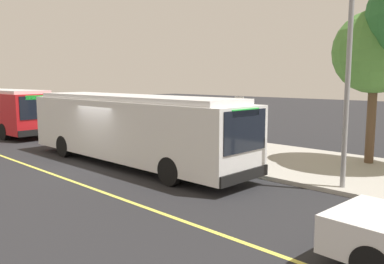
% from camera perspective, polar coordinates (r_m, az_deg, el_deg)
% --- Properties ---
extents(ground_plane, '(120.00, 120.00, 0.00)m').
position_cam_1_polar(ground_plane, '(17.20, -12.90, -4.71)').
color(ground_plane, '#232326').
extents(sidewalk_curb, '(44.00, 6.40, 0.15)m').
position_cam_1_polar(sidewalk_curb, '(20.95, 1.05, -2.11)').
color(sidewalk_curb, '#A8A399').
rests_on(sidewalk_curb, ground_plane).
extents(lane_stripe_center, '(36.00, 0.14, 0.01)m').
position_cam_1_polar(lane_stripe_center, '(16.15, -19.52, -5.74)').
color(lane_stripe_center, '#E0D64C').
rests_on(lane_stripe_center, ground_plane).
extents(transit_bus_main, '(12.08, 2.70, 2.95)m').
position_cam_1_polar(transit_bus_main, '(16.90, -8.86, 0.74)').
color(transit_bus_main, white).
rests_on(transit_bus_main, ground_plane).
extents(transit_bus_second, '(10.55, 3.15, 2.95)m').
position_cam_1_polar(transit_bus_second, '(29.48, -25.99, 2.96)').
color(transit_bus_second, red).
rests_on(transit_bus_second, ground_plane).
extents(bus_shelter, '(2.90, 1.60, 2.48)m').
position_cam_1_polar(bus_shelter, '(19.33, 4.13, 2.56)').
color(bus_shelter, '#333338').
rests_on(bus_shelter, sidewalk_curb).
extents(waiting_bench, '(1.60, 0.48, 0.95)m').
position_cam_1_polar(waiting_bench, '(19.41, 4.50, -1.25)').
color(waiting_bench, brown).
rests_on(waiting_bench, sidewalk_curb).
extents(route_sign_post, '(0.44, 0.08, 2.80)m').
position_cam_1_polar(route_sign_post, '(16.06, 6.79, 1.64)').
color(route_sign_post, '#333338').
rests_on(route_sign_post, sidewalk_curb).
extents(street_tree_upstreet, '(3.37, 3.37, 6.26)m').
position_cam_1_polar(street_tree_upstreet, '(17.84, 24.94, 10.38)').
color(street_tree_upstreet, brown).
rests_on(street_tree_upstreet, sidewalk_curb).
extents(utility_pole, '(0.16, 0.16, 6.40)m').
position_cam_1_polar(utility_pole, '(13.36, 21.52, 5.96)').
color(utility_pole, gray).
rests_on(utility_pole, sidewalk_curb).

